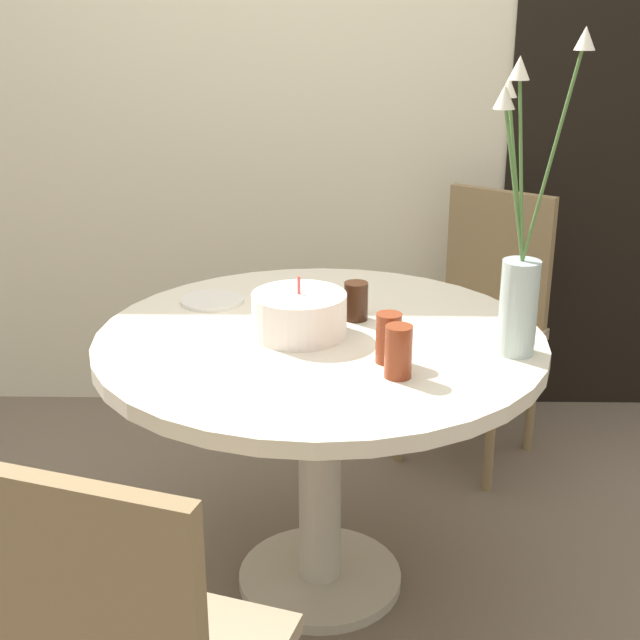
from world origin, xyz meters
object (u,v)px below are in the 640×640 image
at_px(birthday_cake, 299,315).
at_px(drink_glass_1, 356,301).
at_px(drink_glass_2, 398,352).
at_px(side_plate, 212,300).
at_px(drink_glass_0, 389,338).
at_px(flower_vase, 520,263).
at_px(chair_right_flank, 482,310).

distance_m(birthday_cake, drink_glass_1, 0.18).
height_order(birthday_cake, drink_glass_2, birthday_cake).
bearing_deg(drink_glass_1, side_plate, 161.93).
relative_size(birthday_cake, drink_glass_0, 2.00).
height_order(birthday_cake, flower_vase, flower_vase).
height_order(birthday_cake, side_plate, birthday_cake).
xyz_separation_m(side_plate, drink_glass_0, (0.47, -0.41, 0.05)).
relative_size(birthday_cake, drink_glass_1, 2.35).
distance_m(flower_vase, side_plate, 0.87).
bearing_deg(side_plate, chair_right_flank, 33.21).
xyz_separation_m(chair_right_flank, flower_vase, (-0.08, -0.90, 0.44)).
xyz_separation_m(drink_glass_0, drink_glass_2, (0.02, -0.08, 0.00)).
height_order(chair_right_flank, birthday_cake, chair_right_flank).
distance_m(chair_right_flank, drink_glass_1, 0.87).
distance_m(chair_right_flank, side_plate, 1.04).
height_order(flower_vase, drink_glass_2, flower_vase).
distance_m(drink_glass_0, drink_glass_2, 0.09).
height_order(side_plate, drink_glass_2, drink_glass_2).
bearing_deg(drink_glass_2, drink_glass_0, 101.45).
xyz_separation_m(flower_vase, drink_glass_2, (-0.29, -0.15, -0.16)).
bearing_deg(drink_glass_1, drink_glass_0, -76.17).
height_order(flower_vase, drink_glass_1, flower_vase).
relative_size(flower_vase, drink_glass_0, 6.26).
bearing_deg(drink_glass_2, flower_vase, 28.00).
height_order(side_plate, drink_glass_0, drink_glass_0).
bearing_deg(flower_vase, drink_glass_2, -152.00).
distance_m(drink_glass_1, drink_glass_2, 0.38).
relative_size(chair_right_flank, drink_glass_0, 7.76).
bearing_deg(side_plate, drink_glass_1, -18.07).
distance_m(side_plate, drink_glass_2, 0.70).
height_order(birthday_cake, drink_glass_1, birthday_cake).
bearing_deg(flower_vase, chair_right_flank, 85.00).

